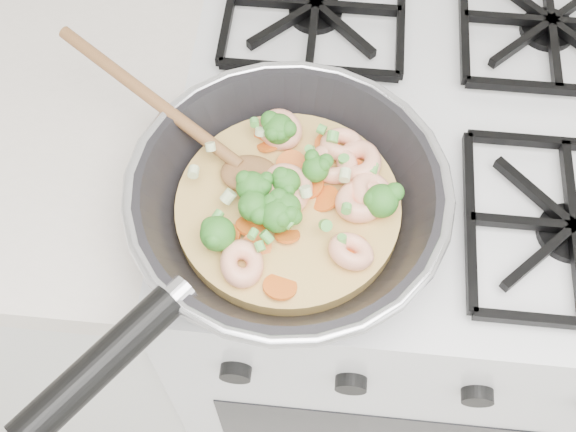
{
  "coord_description": "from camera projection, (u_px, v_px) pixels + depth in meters",
  "views": [
    {
      "loc": [
        -0.12,
        1.15,
        1.59
      ],
      "look_at": [
        -0.15,
        1.53,
        0.93
      ],
      "focal_mm": 44.99,
      "sensor_mm": 36.0,
      "label": 1
    }
  ],
  "objects": [
    {
      "name": "skillet",
      "position": [
        285.0,
        203.0,
        0.73
      ],
      "size": [
        0.43,
        0.44,
        0.09
      ],
      "rotation": [
        0.0,
        0.0,
        0.09
      ],
      "color": "black",
      "rests_on": "stove"
    },
    {
      "name": "stove",
      "position": [
        386.0,
        272.0,
        1.25
      ],
      "size": [
        0.6,
        0.6,
        0.92
      ],
      "color": "white",
      "rests_on": "ground"
    }
  ]
}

